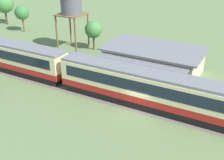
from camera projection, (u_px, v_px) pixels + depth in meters
ground_plane at (137, 111)px, 30.59m from camera, size 600.00×600.00×0.00m
passenger_train at (67, 69)px, 35.22m from camera, size 83.84×2.90×4.26m
railway_track at (61, 83)px, 36.76m from camera, size 140.17×3.60×0.04m
station_building at (153, 60)px, 39.26m from camera, size 13.53×9.41×3.65m
water_tower at (71, 6)px, 45.05m from camera, size 4.24×4.24×9.38m
yard_tree_0 at (22, 13)px, 57.07m from camera, size 2.90×2.90×5.40m
yard_tree_1 at (93, 30)px, 47.20m from camera, size 2.92×2.92×4.99m
yard_tree_2 at (4, 4)px, 62.28m from camera, size 4.18×4.18×6.74m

